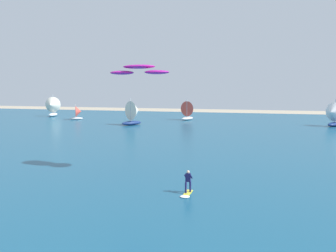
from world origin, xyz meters
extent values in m
cube|color=navy|center=(0.00, 49.35, 0.05)|extent=(160.00, 90.00, 0.10)
cube|color=yellow|center=(2.86, 16.04, 0.12)|extent=(0.49, 1.42, 0.05)
cylinder|color=#19194C|center=(2.74, 15.86, 0.55)|extent=(0.14, 0.14, 0.80)
cylinder|color=#19194C|center=(2.99, 16.22, 0.55)|extent=(0.14, 0.14, 0.80)
cube|color=#19194C|center=(2.86, 16.04, 1.25)|extent=(0.37, 0.23, 0.60)
sphere|color=beige|center=(2.86, 16.04, 1.66)|extent=(0.22, 0.22, 0.22)
cylinder|color=#19194C|center=(2.65, 16.13, 1.30)|extent=(0.11, 0.51, 0.39)
cylinder|color=#19194C|center=(3.08, 16.11, 1.30)|extent=(0.11, 0.51, 0.39)
ellipsoid|color=white|center=(2.83, 15.09, 0.14)|extent=(0.72, 0.63, 0.08)
ellipsoid|color=#B21999|center=(-2.70, 21.60, 9.46)|extent=(3.24, 2.19, 0.35)
ellipsoid|color=#B21999|center=(-4.41, 21.82, 8.95)|extent=(2.43, 2.09, 0.35)
ellipsoid|color=#B21999|center=(-1.00, 21.38, 8.95)|extent=(2.43, 2.09, 0.35)
ellipsoid|color=navy|center=(21.62, 64.49, 0.51)|extent=(3.72, 4.47, 0.82)
cylinder|color=silver|center=(21.73, 64.66, 3.11)|extent=(0.14, 0.14, 4.38)
cone|color=white|center=(21.19, 63.87, 2.89)|extent=(4.12, 3.67, 3.68)
ellipsoid|color=white|center=(-32.77, 64.27, 0.38)|extent=(3.07, 2.37, 0.55)
cylinder|color=silver|center=(-32.89, 64.20, 2.13)|extent=(0.09, 0.09, 2.96)
cone|color=#D84C3F|center=(-32.33, 64.53, 1.99)|extent=(2.37, 2.80, 2.49)
ellipsoid|color=navy|center=(-16.60, 56.81, 0.52)|extent=(3.79, 4.57, 0.84)
cylinder|color=silver|center=(-16.71, 56.64, 3.18)|extent=(0.14, 0.14, 4.48)
cone|color=silver|center=(-16.16, 57.45, 2.96)|extent=(4.21, 3.73, 3.76)
ellipsoid|color=silver|center=(-7.98, 69.67, 0.48)|extent=(2.86, 4.26, 0.76)
cylinder|color=silver|center=(-8.05, 69.50, 2.88)|extent=(0.13, 0.13, 4.04)
cone|color=#D84C3F|center=(-7.71, 70.31, 2.68)|extent=(3.81, 2.95, 3.39)
ellipsoid|color=white|center=(-43.00, 70.88, 0.54)|extent=(2.61, 4.89, 0.87)
cylinder|color=silver|center=(-43.05, 71.09, 3.30)|extent=(0.15, 0.15, 4.65)
cone|color=silver|center=(-42.82, 70.10, 3.06)|extent=(4.26, 2.86, 3.90)
camera|label=1|loc=(7.64, -8.16, 7.76)|focal=37.70mm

